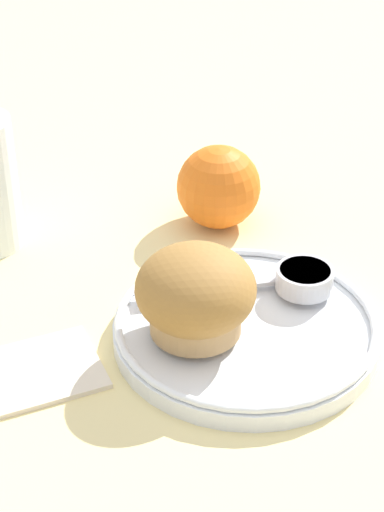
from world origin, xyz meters
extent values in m
plane|color=beige|center=(0.00, 0.00, 0.00)|extent=(3.00, 3.00, 0.00)
cylinder|color=white|center=(-0.01, -0.02, 0.01)|extent=(0.20, 0.20, 0.01)
torus|color=white|center=(-0.01, -0.02, 0.02)|extent=(0.20, 0.20, 0.01)
cylinder|color=tan|center=(-0.05, -0.01, 0.03)|extent=(0.07, 0.07, 0.03)
ellipsoid|color=olive|center=(-0.05, -0.01, 0.06)|extent=(0.09, 0.09, 0.06)
cylinder|color=silver|center=(0.05, 0.00, 0.03)|extent=(0.05, 0.05, 0.02)
cylinder|color=silver|center=(0.05, 0.00, 0.04)|extent=(0.04, 0.04, 0.00)
sphere|color=maroon|center=(-0.05, 0.02, 0.03)|extent=(0.01, 0.01, 0.01)
sphere|color=maroon|center=(-0.03, 0.02, 0.03)|extent=(0.01, 0.01, 0.01)
cube|color=#B7B7BC|center=(0.00, 0.03, 0.02)|extent=(0.15, 0.04, 0.00)
sphere|color=orange|center=(0.04, 0.15, 0.04)|extent=(0.08, 0.08, 0.08)
cube|color=beige|center=(-0.19, 0.01, 0.00)|extent=(0.14, 0.07, 0.01)
camera|label=1|loc=(-0.25, -0.48, 0.41)|focal=60.00mm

